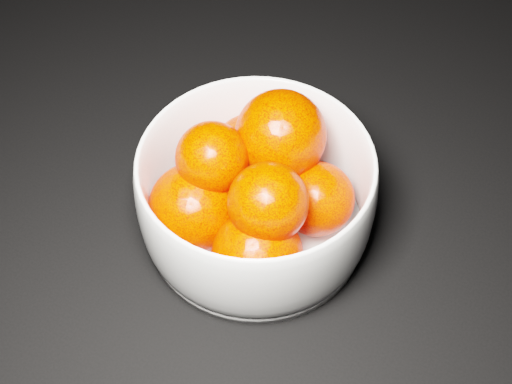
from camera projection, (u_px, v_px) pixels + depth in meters
The scene contains 2 objects.
bowl at pixel (256, 196), 0.60m from camera, with size 0.20×0.20×0.10m.
orange_pile at pixel (253, 187), 0.59m from camera, with size 0.16×0.17×0.12m.
Camera 1 is at (0.25, -0.07, 0.52)m, focal length 50.00 mm.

